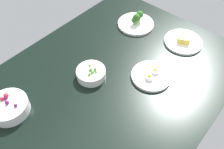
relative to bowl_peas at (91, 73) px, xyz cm
name	(u,v)px	position (x,y,z in cm)	size (l,w,h in cm)	color
dining_table	(112,80)	(-6.16, 7.87, -4.44)	(126.03, 95.87, 4.00)	black
bowl_peas	(91,73)	(0.00, 0.00, 0.00)	(14.15, 14.15, 5.56)	white
bowl_berries	(9,107)	(36.48, -12.81, 0.52)	(16.84, 16.84, 7.30)	white
plate_cheese	(183,41)	(-50.26, 21.13, -1.32)	(20.51, 20.51, 4.48)	white
plate_broccoli	(136,22)	(-45.78, -7.78, -0.67)	(21.12, 21.12, 8.03)	white
plate_eggs	(151,76)	(-18.56, 22.05, -1.34)	(19.17, 19.17, 4.48)	white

